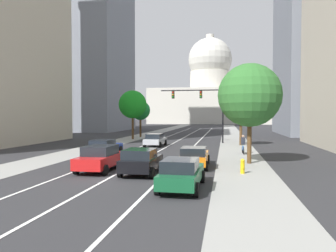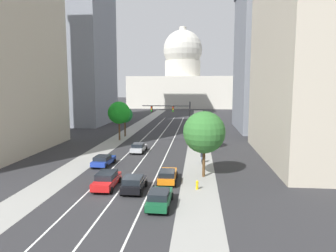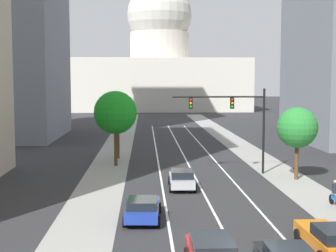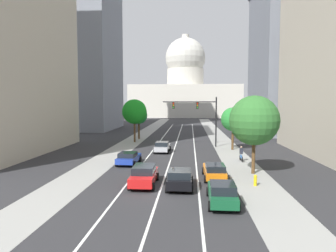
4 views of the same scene
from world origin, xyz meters
The scene contains 15 objects.
ground_plane centered at (0.00, 40.00, 0.00)m, with size 400.00×400.00×0.00m, color #2B2B2D.
sidewalk_left centered at (-7.63, 35.00, 0.01)m, with size 3.66×130.00×0.01m, color gray.
sidewalk_right centered at (7.63, 35.00, 0.01)m, with size 3.66×130.00×0.01m, color gray.
lane_stripe_left centered at (-2.90, 25.00, 0.01)m, with size 0.16×90.00×0.01m, color white.
lane_stripe_center centered at (0.00, 25.00, 0.01)m, with size 0.16×90.00×0.01m, color white.
lane_stripe_right centered at (2.90, 25.00, 0.01)m, with size 0.16×90.00×0.01m, color white.
capitol_building centered at (0.00, 120.21, 12.50)m, with size 48.39×25.37×36.96m.
car_orange centered at (4.35, 3.77, 0.74)m, with size 1.98×4.67×1.43m.
car_silver centered at (-1.45, 18.03, 0.75)m, with size 2.06×4.36×1.44m.
car_blue centered at (-4.35, 9.71, 0.71)m, with size 2.25×4.48×1.34m.
traffic_signal_mast centered at (3.68, 23.65, 5.21)m, with size 8.05×0.39×7.43m.
cyclist centered at (8.01, 12.27, 0.85)m, with size 0.37×1.70×1.72m.
street_tree_far_right centered at (8.20, 20.97, 4.27)m, with size 3.32×3.32×5.95m.
street_tree_near_left centered at (-7.03, 32.82, 4.27)m, with size 3.12×3.12×5.86m.
street_tree_mid_left centered at (-7.00, 28.24, 5.09)m, with size 4.10×4.10×7.16m.
Camera 3 is at (-4.21, -18.07, 8.04)m, focal length 52.25 mm.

